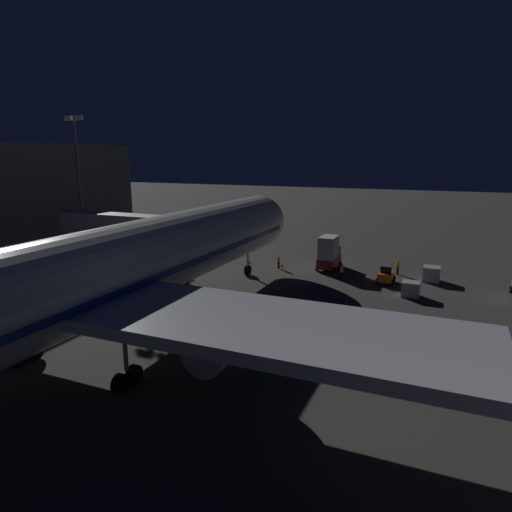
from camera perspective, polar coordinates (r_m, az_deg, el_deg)
ground_plane at (r=41.06m, az=-9.51°, el=-7.23°), size 320.00×320.00×0.00m
airliner_at_gate at (r=30.29m, az=-22.52°, el=-3.52°), size 48.90×67.50×20.52m
jet_bridge at (r=52.19m, az=-14.26°, el=3.57°), size 18.83×3.40×7.50m
apron_floodlight_mast at (r=66.79m, az=-21.42°, el=9.26°), size 2.90×0.50×18.88m
catering_truck at (r=56.32m, az=9.19°, el=0.40°), size 2.36×4.55×4.18m
baggage_tug_lead at (r=51.72m, az=16.03°, el=-2.48°), size 1.86×2.49×1.95m
baggage_container_mid_row at (r=54.23m, az=21.21°, el=-2.11°), size 1.79×1.86×1.66m
baggage_container_far_row at (r=47.76m, az=18.89°, el=-3.96°), size 1.69×1.59×1.50m
ground_crew_near_nose_gear at (r=55.88m, az=17.44°, el=-1.19°), size 0.40×0.40×1.88m
ground_crew_by_belt_loader at (r=56.24m, az=2.87°, el=-0.61°), size 0.40×0.40×1.74m
ground_crew_under_port_wing at (r=52.13m, az=10.76°, el=-1.84°), size 0.40×0.40×1.82m
traffic_cone_nose_port at (r=57.30m, az=3.23°, el=-1.07°), size 0.36×0.36×0.55m
traffic_cone_nose_starboard at (r=58.91m, az=-0.79°, el=-0.67°), size 0.36×0.36×0.55m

